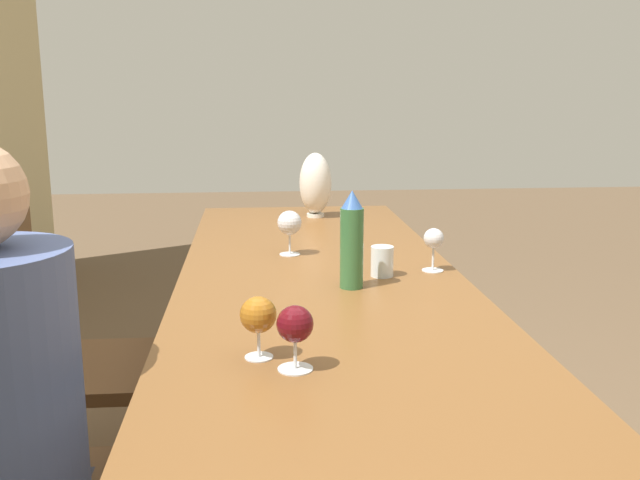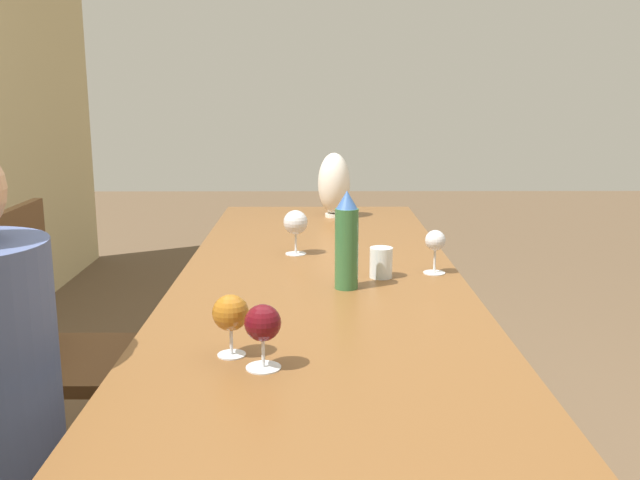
{
  "view_description": "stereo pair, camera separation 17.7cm",
  "coord_description": "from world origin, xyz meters",
  "px_view_note": "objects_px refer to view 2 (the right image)",
  "views": [
    {
      "loc": [
        -1.82,
        0.19,
        1.29
      ],
      "look_at": [
        0.26,
        0.0,
        0.84
      ],
      "focal_mm": 40.0,
      "sensor_mm": 36.0,
      "label": 1
    },
    {
      "loc": [
        -1.83,
        0.01,
        1.29
      ],
      "look_at": [
        0.26,
        0.0,
        0.84
      ],
      "focal_mm": 40.0,
      "sensor_mm": 36.0,
      "label": 2
    }
  ],
  "objects_px": {
    "wine_glass_2": "(263,325)",
    "chair_far": "(67,346)",
    "water_tumbler": "(381,263)",
    "wine_glass_1": "(231,314)",
    "water_bottle": "(347,241)",
    "vase": "(334,184)",
    "wine_glass_3": "(435,242)",
    "wine_glass_0": "(296,223)"
  },
  "relations": [
    {
      "from": "water_tumbler",
      "to": "wine_glass_2",
      "type": "distance_m",
      "value": 0.75
    },
    {
      "from": "wine_glass_3",
      "to": "chair_far",
      "type": "bearing_deg",
      "value": 89.75
    },
    {
      "from": "wine_glass_1",
      "to": "chair_far",
      "type": "xyz_separation_m",
      "value": [
        0.67,
        0.59,
        -0.32
      ]
    },
    {
      "from": "wine_glass_1",
      "to": "wine_glass_2",
      "type": "bearing_deg",
      "value": -134.29
    },
    {
      "from": "vase",
      "to": "wine_glass_2",
      "type": "height_order",
      "value": "vase"
    },
    {
      "from": "water_tumbler",
      "to": "vase",
      "type": "height_order",
      "value": "vase"
    },
    {
      "from": "wine_glass_2",
      "to": "wine_glass_0",
      "type": "bearing_deg",
      "value": -2.23
    },
    {
      "from": "chair_far",
      "to": "vase",
      "type": "bearing_deg",
      "value": -41.96
    },
    {
      "from": "wine_glass_0",
      "to": "wine_glass_2",
      "type": "height_order",
      "value": "wine_glass_0"
    },
    {
      "from": "chair_far",
      "to": "wine_glass_0",
      "type": "bearing_deg",
      "value": -70.63
    },
    {
      "from": "water_bottle",
      "to": "vase",
      "type": "distance_m",
      "value": 1.11
    },
    {
      "from": "water_bottle",
      "to": "wine_glass_3",
      "type": "relative_size",
      "value": 2.07
    },
    {
      "from": "vase",
      "to": "wine_glass_0",
      "type": "height_order",
      "value": "vase"
    },
    {
      "from": "wine_glass_2",
      "to": "chair_far",
      "type": "bearing_deg",
      "value": 41.83
    },
    {
      "from": "wine_glass_0",
      "to": "wine_glass_1",
      "type": "height_order",
      "value": "wine_glass_0"
    },
    {
      "from": "water_bottle",
      "to": "wine_glass_2",
      "type": "bearing_deg",
      "value": 161.71
    },
    {
      "from": "wine_glass_1",
      "to": "chair_far",
      "type": "height_order",
      "value": "chair_far"
    },
    {
      "from": "wine_glass_1",
      "to": "wine_glass_3",
      "type": "bearing_deg",
      "value": -38.77
    },
    {
      "from": "wine_glass_0",
      "to": "wine_glass_3",
      "type": "bearing_deg",
      "value": -120.63
    },
    {
      "from": "vase",
      "to": "wine_glass_3",
      "type": "distance_m",
      "value": 0.99
    },
    {
      "from": "water_tumbler",
      "to": "water_bottle",
      "type": "bearing_deg",
      "value": 136.66
    },
    {
      "from": "water_bottle",
      "to": "water_tumbler",
      "type": "bearing_deg",
      "value": -43.34
    },
    {
      "from": "water_tumbler",
      "to": "wine_glass_1",
      "type": "distance_m",
      "value": 0.72
    },
    {
      "from": "water_bottle",
      "to": "water_tumbler",
      "type": "height_order",
      "value": "water_bottle"
    },
    {
      "from": "wine_glass_2",
      "to": "chair_far",
      "type": "distance_m",
      "value": 1.04
    },
    {
      "from": "wine_glass_3",
      "to": "wine_glass_2",
      "type": "bearing_deg",
      "value": 147.81
    },
    {
      "from": "wine_glass_3",
      "to": "chair_far",
      "type": "xyz_separation_m",
      "value": [
        0.0,
        1.12,
        -0.33
      ]
    },
    {
      "from": "wine_glass_0",
      "to": "wine_glass_1",
      "type": "relative_size",
      "value": 1.13
    },
    {
      "from": "wine_glass_1",
      "to": "chair_far",
      "type": "distance_m",
      "value": 0.95
    },
    {
      "from": "wine_glass_0",
      "to": "wine_glass_3",
      "type": "relative_size",
      "value": 1.13
    },
    {
      "from": "water_tumbler",
      "to": "chair_far",
      "type": "bearing_deg",
      "value": 86.99
    },
    {
      "from": "wine_glass_2",
      "to": "wine_glass_3",
      "type": "relative_size",
      "value": 1.0
    },
    {
      "from": "water_bottle",
      "to": "wine_glass_2",
      "type": "xyz_separation_m",
      "value": [
        -0.58,
        0.19,
        -0.04
      ]
    },
    {
      "from": "wine_glass_0",
      "to": "wine_glass_2",
      "type": "bearing_deg",
      "value": 177.77
    },
    {
      "from": "wine_glass_1",
      "to": "chair_far",
      "type": "bearing_deg",
      "value": 41.4
    },
    {
      "from": "water_bottle",
      "to": "water_tumbler",
      "type": "xyz_separation_m",
      "value": [
        0.11,
        -0.11,
        -0.09
      ]
    },
    {
      "from": "wine_glass_2",
      "to": "chair_far",
      "type": "relative_size",
      "value": 0.14
    },
    {
      "from": "wine_glass_3",
      "to": "chair_far",
      "type": "relative_size",
      "value": 0.14
    },
    {
      "from": "chair_far",
      "to": "wine_glass_3",
      "type": "bearing_deg",
      "value": -90.25
    },
    {
      "from": "water_tumbler",
      "to": "wine_glass_0",
      "type": "relative_size",
      "value": 0.6
    },
    {
      "from": "water_tumbler",
      "to": "vase",
      "type": "bearing_deg",
      "value": 6.52
    },
    {
      "from": "water_tumbler",
      "to": "vase",
      "type": "xyz_separation_m",
      "value": [
        0.99,
        0.11,
        0.1
      ]
    }
  ]
}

